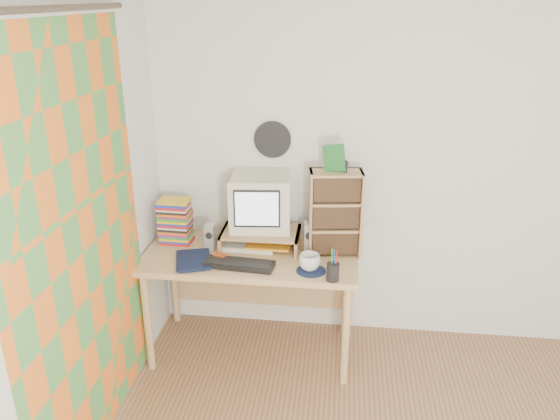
% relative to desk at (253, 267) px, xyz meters
% --- Properties ---
extents(back_wall, '(3.50, 0.00, 3.50)m').
position_rel_desk_xyz_m(back_wall, '(1.03, 0.31, 0.63)').
color(back_wall, silver).
rests_on(back_wall, floor).
extents(left_wall, '(0.00, 3.50, 3.50)m').
position_rel_desk_xyz_m(left_wall, '(-0.72, -1.44, 0.63)').
color(left_wall, silver).
rests_on(left_wall, floor).
extents(curtain, '(0.00, 2.20, 2.20)m').
position_rel_desk_xyz_m(curtain, '(-0.68, -0.96, 0.53)').
color(curtain, orange).
rests_on(curtain, left_wall).
extents(wall_disc, '(0.25, 0.02, 0.25)m').
position_rel_desk_xyz_m(wall_disc, '(0.10, 0.29, 0.81)').
color(wall_disc, black).
rests_on(wall_disc, back_wall).
extents(desk, '(1.40, 0.70, 0.75)m').
position_rel_desk_xyz_m(desk, '(0.00, 0.00, 0.00)').
color(desk, tan).
rests_on(desk, floor).
extents(monitor_riser, '(0.52, 0.30, 0.12)m').
position_rel_desk_xyz_m(monitor_riser, '(0.05, 0.04, 0.23)').
color(monitor_riser, tan).
rests_on(monitor_riser, desk).
extents(crt_monitor, '(0.42, 0.42, 0.36)m').
position_rel_desk_xyz_m(crt_monitor, '(0.04, 0.09, 0.44)').
color(crt_monitor, beige).
rests_on(crt_monitor, monitor_riser).
extents(speaker_left, '(0.07, 0.07, 0.18)m').
position_rel_desk_xyz_m(speaker_left, '(-0.28, -0.04, 0.22)').
color(speaker_left, '#B2B1B7').
rests_on(speaker_left, desk).
extents(speaker_right, '(0.09, 0.09, 0.21)m').
position_rel_desk_xyz_m(speaker_right, '(0.38, 0.00, 0.24)').
color(speaker_right, '#B2B1B7').
rests_on(speaker_right, desk).
extents(keyboard, '(0.45, 0.18, 0.03)m').
position_rel_desk_xyz_m(keyboard, '(-0.04, -0.26, 0.15)').
color(keyboard, black).
rests_on(keyboard, desk).
extents(dvd_stack, '(0.21, 0.15, 0.29)m').
position_rel_desk_xyz_m(dvd_stack, '(-0.54, 0.05, 0.28)').
color(dvd_stack, brown).
rests_on(dvd_stack, desk).
extents(cd_rack, '(0.36, 0.22, 0.56)m').
position_rel_desk_xyz_m(cd_rack, '(0.54, 0.01, 0.41)').
color(cd_rack, tan).
rests_on(cd_rack, desk).
extents(mug, '(0.14, 0.14, 0.10)m').
position_rel_desk_xyz_m(mug, '(0.40, -0.25, 0.19)').
color(mug, silver).
rests_on(mug, desk).
extents(diary, '(0.31, 0.26, 0.05)m').
position_rel_desk_xyz_m(diary, '(-0.45, -0.26, 0.16)').
color(diary, '#0D1632').
rests_on(diary, desk).
extents(mousepad, '(0.20, 0.20, 0.00)m').
position_rel_desk_xyz_m(mousepad, '(0.41, -0.27, 0.14)').
color(mousepad, black).
rests_on(mousepad, desk).
extents(pen_cup, '(0.09, 0.09, 0.15)m').
position_rel_desk_xyz_m(pen_cup, '(0.54, -0.37, 0.21)').
color(pen_cup, black).
rests_on(pen_cup, desk).
extents(papers, '(0.34, 0.25, 0.04)m').
position_rel_desk_xyz_m(papers, '(0.03, 0.05, 0.16)').
color(papers, silver).
rests_on(papers, desk).
extents(red_box, '(0.09, 0.07, 0.04)m').
position_rel_desk_xyz_m(red_box, '(-0.18, -0.19, 0.15)').
color(red_box, '#B13B12').
rests_on(red_box, desk).
extents(game_box, '(0.13, 0.05, 0.17)m').
position_rel_desk_xyz_m(game_box, '(0.52, 0.02, 0.78)').
color(game_box, '#1C6327').
rests_on(game_box, cd_rack).
extents(webcam, '(0.05, 0.05, 0.08)m').
position_rel_desk_xyz_m(webcam, '(0.59, 0.01, 0.73)').
color(webcam, black).
rests_on(webcam, cd_rack).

